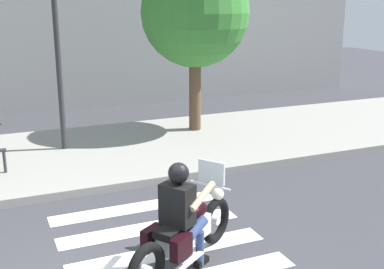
{
  "coord_description": "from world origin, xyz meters",
  "views": [
    {
      "loc": [
        -0.96,
        -4.93,
        3.35
      ],
      "look_at": [
        2.47,
        3.12,
        0.95
      ],
      "focal_mm": 45.9,
      "sensor_mm": 36.0,
      "label": 1
    }
  ],
  "objects": [
    {
      "name": "sidewalk",
      "position": [
        0.0,
        5.43,
        0.07
      ],
      "size": [
        24.0,
        4.4,
        0.15
      ],
      "primitive_type": "cube",
      "color": "gray",
      "rests_on": "ground"
    },
    {
      "name": "crosswalk_stripe_3",
      "position": [
        1.13,
        0.8,
        0.0
      ],
      "size": [
        2.8,
        0.4,
        0.01
      ],
      "primitive_type": "cube",
      "color": "white",
      "rests_on": "ground"
    },
    {
      "name": "crosswalk_stripe_4",
      "position": [
        1.13,
        1.6,
        0.0
      ],
      "size": [
        2.8,
        0.4,
        0.01
      ],
      "primitive_type": "cube",
      "color": "white",
      "rests_on": "ground"
    },
    {
      "name": "crosswalk_stripe_5",
      "position": [
        1.13,
        2.4,
        0.0
      ],
      "size": [
        2.8,
        0.4,
        0.01
      ],
      "primitive_type": "cube",
      "color": "white",
      "rests_on": "ground"
    },
    {
      "name": "motorcycle",
      "position": [
        1.2,
        0.37,
        0.47
      ],
      "size": [
        1.94,
        1.36,
        1.26
      ],
      "color": "black",
      "rests_on": "ground"
    },
    {
      "name": "rider",
      "position": [
        1.13,
        0.33,
        0.84
      ],
      "size": [
        0.77,
        0.73,
        1.45
      ],
      "color": "black",
      "rests_on": "ground"
    },
    {
      "name": "street_lamp",
      "position": [
        0.53,
        5.83,
        2.5
      ],
      "size": [
        0.28,
        0.28,
        4.11
      ],
      "color": "#2D2D33",
      "rests_on": "ground"
    },
    {
      "name": "tree_near_rack",
      "position": [
        3.88,
        6.23,
        3.03
      ],
      "size": [
        2.63,
        2.63,
        4.37
      ],
      "color": "brown",
      "rests_on": "ground"
    },
    {
      "name": "building_backdrop",
      "position": [
        0.0,
        11.13,
        3.35
      ],
      "size": [
        24.0,
        1.2,
        6.71
      ],
      "primitive_type": "cube",
      "color": "gray",
      "rests_on": "ground"
    }
  ]
}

